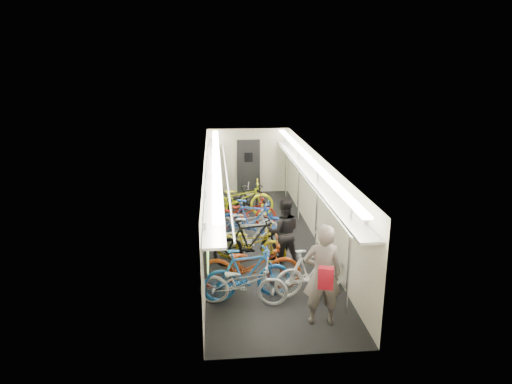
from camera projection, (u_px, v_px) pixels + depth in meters
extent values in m
plane|color=black|center=(262.00, 242.00, 12.48)|extent=(10.00, 10.00, 0.00)
plane|color=white|center=(263.00, 156.00, 11.82)|extent=(10.00, 10.00, 0.00)
plane|color=beige|center=(206.00, 202.00, 12.02)|extent=(0.00, 10.00, 10.00)
plane|color=beige|center=(318.00, 199.00, 12.28)|extent=(0.00, 10.00, 10.00)
plane|color=beige|center=(248.00, 161.00, 16.93)|extent=(3.00, 0.00, 3.00)
plane|color=beige|center=(295.00, 291.00, 7.37)|extent=(3.00, 0.00, 3.00)
cube|color=black|center=(206.00, 248.00, 8.95)|extent=(0.06, 1.10, 0.80)
cube|color=#74C054|center=(208.00, 248.00, 8.95)|extent=(0.02, 0.96, 0.66)
cube|color=black|center=(207.00, 212.00, 11.05)|extent=(0.06, 1.10, 0.80)
cube|color=#74C054|center=(209.00, 212.00, 11.06)|extent=(0.02, 0.96, 0.66)
cube|color=black|center=(208.00, 188.00, 13.16)|extent=(0.06, 1.10, 0.80)
cube|color=#74C054|center=(209.00, 188.00, 13.16)|extent=(0.02, 0.96, 0.66)
cube|color=black|center=(209.00, 170.00, 15.26)|extent=(0.06, 1.10, 0.80)
cube|color=#74C054|center=(210.00, 170.00, 15.26)|extent=(0.02, 0.96, 0.66)
cube|color=#FFE90D|center=(207.00, 226.00, 9.99)|extent=(0.02, 0.22, 0.30)
cube|color=#FFE90D|center=(208.00, 197.00, 12.09)|extent=(0.02, 0.22, 0.30)
cube|color=#FFE90D|center=(208.00, 177.00, 14.20)|extent=(0.02, 0.22, 0.30)
cube|color=black|center=(249.00, 166.00, 16.93)|extent=(0.85, 0.08, 2.00)
cube|color=#999BA0|center=(214.00, 175.00, 11.84)|extent=(0.40, 9.70, 0.05)
cube|color=#999BA0|center=(311.00, 173.00, 12.06)|extent=(0.40, 9.70, 0.05)
cylinder|color=silver|center=(226.00, 171.00, 11.84)|extent=(0.04, 9.70, 0.04)
cylinder|color=silver|center=(298.00, 170.00, 12.01)|extent=(0.04, 9.70, 0.04)
cube|color=white|center=(216.00, 159.00, 11.73)|extent=(0.18, 9.60, 0.04)
cube|color=white|center=(308.00, 158.00, 11.94)|extent=(0.18, 9.60, 0.04)
cylinder|color=silver|center=(349.00, 258.00, 8.63)|extent=(0.05, 0.05, 2.38)
cylinder|color=silver|center=(317.00, 211.00, 11.30)|extent=(0.05, 0.05, 2.38)
cylinder|color=silver|center=(299.00, 185.00, 13.69)|extent=(0.05, 0.05, 2.38)
cylinder|color=silver|center=(286.00, 166.00, 16.09)|extent=(0.05, 0.05, 2.38)
imported|color=#ACAAAF|center=(243.00, 283.00, 9.20)|extent=(1.89, 0.93, 0.95)
imported|color=#1C5CAD|center=(247.00, 274.00, 9.37)|extent=(1.94, 0.80, 1.13)
imported|color=maroon|center=(250.00, 265.00, 9.77)|extent=(2.21, 0.84, 1.15)
imported|color=black|center=(252.00, 241.00, 11.02)|extent=(2.03, 1.00, 1.17)
imported|color=#BBA211|center=(250.00, 242.00, 11.20)|extent=(1.96, 1.31, 0.98)
imported|color=#BCBCBE|center=(251.00, 237.00, 11.50)|extent=(1.72, 0.56, 1.02)
imported|color=#A9AAAE|center=(246.00, 223.00, 12.54)|extent=(2.01, 1.22, 1.00)
imported|color=navy|center=(252.00, 221.00, 12.44)|extent=(2.02, 1.14, 1.17)
imported|color=maroon|center=(245.00, 213.00, 13.38)|extent=(1.92, 0.82, 0.98)
imported|color=black|center=(250.00, 199.00, 14.75)|extent=(1.64, 1.05, 0.96)
imported|color=#D3DC14|center=(239.00, 199.00, 14.46)|extent=(2.24, 0.91, 1.15)
imported|color=silver|center=(311.00, 271.00, 9.61)|extent=(1.80, 1.01, 1.04)
imported|color=slate|center=(235.00, 197.00, 15.05)|extent=(1.79, 0.81, 0.91)
imported|color=slate|center=(322.00, 275.00, 8.40)|extent=(0.75, 0.51, 1.98)
imported|color=black|center=(284.00, 232.00, 10.96)|extent=(0.83, 0.65, 1.66)
cube|color=red|center=(326.00, 278.00, 7.65)|extent=(0.29, 0.21, 0.38)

